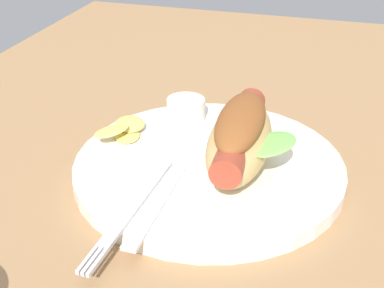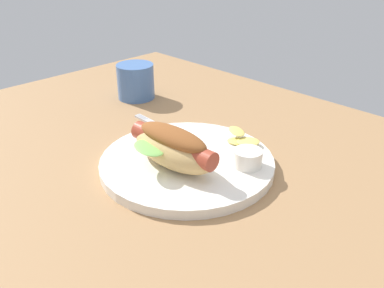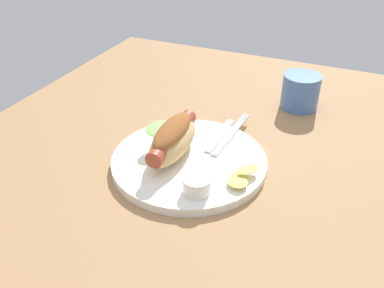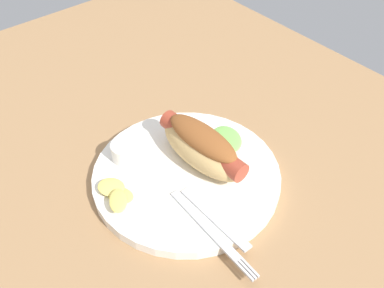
{
  "view_description": "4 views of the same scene",
  "coord_description": "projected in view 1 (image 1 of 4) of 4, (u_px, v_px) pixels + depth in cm",
  "views": [
    {
      "loc": [
        -47.13,
        -9.73,
        30.28
      ],
      "look_at": [
        -3.15,
        3.34,
        4.26
      ],
      "focal_mm": 49.34,
      "sensor_mm": 36.0,
      "label": 1
    },
    {
      "loc": [
        40.22,
        -38.41,
        34.41
      ],
      "look_at": [
        -1.69,
        3.27,
        3.7
      ],
      "focal_mm": 38.58,
      "sensor_mm": 36.0,
      "label": 2
    },
    {
      "loc": [
        54.68,
        27.13,
        44.34
      ],
      "look_at": [
        -0.75,
        2.91,
        5.24
      ],
      "focal_mm": 38.68,
      "sensor_mm": 36.0,
      "label": 3
    },
    {
      "loc": [
        -37.64,
        31.11,
        51.1
      ],
      "look_at": [
        -0.9,
        0.36,
        5.94
      ],
      "focal_mm": 42.35,
      "sensor_mm": 36.0,
      "label": 4
    }
  ],
  "objects": [
    {
      "name": "ground_plane",
      "position": [
        230.0,
        176.0,
        0.57
      ],
      "size": [
        120.0,
        90.0,
        1.8
      ],
      "primitive_type": "cube",
      "color": "#9E754C"
    },
    {
      "name": "plate",
      "position": [
        209.0,
        167.0,
        0.55
      ],
      "size": [
        28.18,
        28.18,
        1.6
      ],
      "primitive_type": "cylinder",
      "color": "white",
      "rests_on": "ground_plane"
    },
    {
      "name": "hot_dog",
      "position": [
        241.0,
        136.0,
        0.53
      ],
      "size": [
        16.19,
        9.86,
        6.42
      ],
      "rotation": [
        0.0,
        0.0,
        3.18
      ],
      "color": "tan",
      "rests_on": "plate"
    },
    {
      "name": "sauce_ramekin",
      "position": [
        186.0,
        110.0,
        0.63
      ],
      "size": [
        4.53,
        4.53,
        2.7
      ],
      "primitive_type": "cylinder",
      "color": "white",
      "rests_on": "plate"
    },
    {
      "name": "chips_pile",
      "position": [
        124.0,
        129.0,
        0.6
      ],
      "size": [
        8.28,
        5.5,
        1.67
      ],
      "color": "#E1CD61",
      "rests_on": "plate"
    },
    {
      "name": "fork",
      "position": [
        132.0,
        209.0,
        0.47
      ],
      "size": [
        17.16,
        2.1,
        0.4
      ],
      "rotation": [
        0.0,
        0.0,
        3.09
      ],
      "color": "silver",
      "rests_on": "plate"
    },
    {
      "name": "knife",
      "position": [
        156.0,
        205.0,
        0.48
      ],
      "size": [
        13.04,
        1.53,
        0.36
      ],
      "primitive_type": "cube",
      "rotation": [
        0.0,
        0.0,
        3.13
      ],
      "color": "silver",
      "rests_on": "plate"
    }
  ]
}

